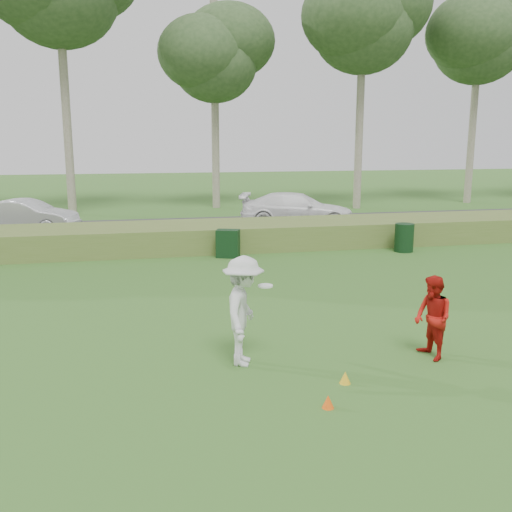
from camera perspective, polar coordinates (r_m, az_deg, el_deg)
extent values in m
plane|color=#2C5E1F|center=(10.07, 4.88, -11.83)|extent=(120.00, 120.00, 0.00)
cube|color=#4F692A|center=(21.30, -4.52, 2.02)|extent=(80.00, 3.00, 0.90)
cube|color=#2D2D2D|center=(26.27, -5.96, 2.90)|extent=(80.00, 6.00, 0.06)
cylinder|color=gray|center=(32.20, -18.73, 17.76)|extent=(0.44, 0.44, 15.50)
cylinder|color=gray|center=(33.70, -4.12, 14.61)|extent=(0.44, 0.44, 11.50)
ellipsoid|color=#2D4723|center=(33.97, -4.19, 19.46)|extent=(6.24, 6.24, 5.28)
cylinder|color=gray|center=(33.95, 10.45, 16.55)|extent=(0.44, 0.44, 14.00)
ellipsoid|color=#2D4723|center=(34.43, 10.68, 22.36)|extent=(7.28, 7.28, 6.16)
cylinder|color=gray|center=(38.76, 21.06, 14.98)|extent=(0.44, 0.44, 13.50)
ellipsoid|color=#2D4723|center=(39.14, 21.44, 19.91)|extent=(7.02, 7.02, 5.94)
imported|color=silver|center=(10.20, -1.27, -5.52)|extent=(1.12, 1.46, 1.99)
cylinder|color=white|center=(10.16, 0.94, -3.00)|extent=(0.27, 0.27, 0.03)
imported|color=#AF140F|center=(11.00, 17.26, -5.93)|extent=(0.65, 0.81, 1.56)
cone|color=#FF570D|center=(8.97, 7.22, -14.25)|extent=(0.19, 0.19, 0.20)
cone|color=gold|center=(9.82, 8.90, -11.92)|extent=(0.19, 0.19, 0.21)
cube|color=black|center=(19.54, -2.82, 1.25)|extent=(0.89, 0.72, 0.96)
cylinder|color=black|center=(21.19, 14.59, 1.79)|extent=(0.81, 0.81, 1.02)
imported|color=silver|center=(26.22, -21.96, 3.72)|extent=(4.53, 2.76, 1.41)
imported|color=white|center=(26.22, 4.17, 4.66)|extent=(5.62, 3.62, 1.51)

